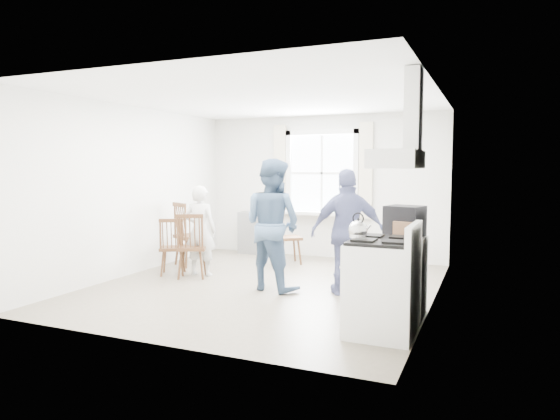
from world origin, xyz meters
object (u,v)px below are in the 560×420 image
(person_right, at_px, (348,232))
(person_mid, at_px, (272,224))
(gas_stove, at_px, (383,286))
(windsor_chair_a, at_px, (191,239))
(windsor_chair_c, at_px, (172,240))
(low_cabinet, at_px, (402,276))
(windsor_chair_b, at_px, (184,227))
(stereo_stack, at_px, (405,221))
(person_left, at_px, (200,231))

(person_right, bearing_deg, person_mid, -18.78)
(gas_stove, relative_size, windsor_chair_a, 1.14)
(windsor_chair_a, height_order, windsor_chair_c, windsor_chair_a)
(windsor_chair_a, distance_m, person_mid, 1.40)
(low_cabinet, distance_m, windsor_chair_b, 4.09)
(windsor_chair_a, bearing_deg, windsor_chair_b, 129.52)
(gas_stove, xyz_separation_m, windsor_chair_b, (-3.76, 2.10, 0.18))
(gas_stove, bearing_deg, low_cabinet, 84.32)
(windsor_chair_a, xyz_separation_m, person_mid, (1.37, -0.09, 0.29))
(windsor_chair_a, bearing_deg, windsor_chair_c, 170.21)
(windsor_chair_b, relative_size, person_mid, 0.61)
(windsor_chair_b, relative_size, windsor_chair_c, 1.21)
(stereo_stack, relative_size, windsor_chair_b, 0.42)
(person_mid, bearing_deg, stereo_stack, 178.85)
(person_left, bearing_deg, windsor_chair_b, -47.62)
(windsor_chair_c, distance_m, person_right, 2.78)
(low_cabinet, xyz_separation_m, windsor_chair_c, (-3.58, 0.70, 0.10))
(low_cabinet, distance_m, person_left, 3.32)
(gas_stove, height_order, person_left, person_left)
(low_cabinet, relative_size, windsor_chair_c, 1.01)
(person_left, bearing_deg, gas_stove, 144.20)
(stereo_stack, height_order, person_mid, person_mid)
(windsor_chair_b, xyz_separation_m, person_left, (0.64, -0.51, 0.03))
(low_cabinet, bearing_deg, person_left, 164.42)
(gas_stove, bearing_deg, windsor_chair_c, 158.27)
(person_left, bearing_deg, person_right, 165.97)
(stereo_stack, xyz_separation_m, person_left, (-3.21, 0.90, -0.37))
(stereo_stack, distance_m, person_right, 1.10)
(gas_stove, xyz_separation_m, person_left, (-3.12, 1.59, 0.21))
(person_left, bearing_deg, person_mid, 156.72)
(windsor_chair_a, height_order, person_mid, person_mid)
(low_cabinet, bearing_deg, gas_stove, -95.68)
(windsor_chair_c, bearing_deg, person_mid, -5.24)
(windsor_chair_a, bearing_deg, person_left, 89.46)
(stereo_stack, height_order, windsor_chair_c, stereo_stack)
(windsor_chair_b, relative_size, person_left, 0.78)
(gas_stove, relative_size, windsor_chair_c, 1.25)
(windsor_chair_b, xyz_separation_m, person_right, (3.02, -0.73, 0.16))
(gas_stove, distance_m, person_right, 1.59)
(gas_stove, bearing_deg, person_right, 118.31)
(low_cabinet, distance_m, windsor_chair_a, 3.26)
(gas_stove, xyz_separation_m, windsor_chair_a, (-3.12, 1.33, 0.12))
(windsor_chair_b, height_order, person_left, person_left)
(person_left, height_order, person_mid, person_mid)
(stereo_stack, bearing_deg, windsor_chair_c, 168.91)
(windsor_chair_c, bearing_deg, low_cabinet, -11.04)
(low_cabinet, bearing_deg, windsor_chair_a, 168.81)
(gas_stove, relative_size, low_cabinet, 1.24)
(stereo_stack, bearing_deg, windsor_chair_b, 159.88)
(windsor_chair_c, bearing_deg, person_right, -0.53)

